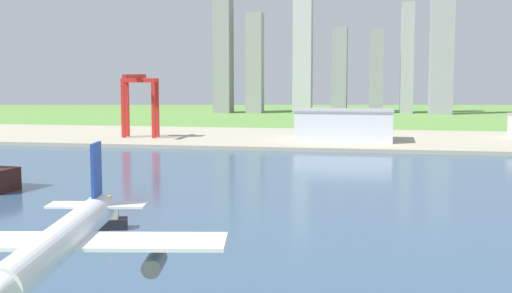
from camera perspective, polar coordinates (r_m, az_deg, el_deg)
ground_plane at (r=294.69m, az=2.64°, el=-3.11°), size 2400.00×2400.00×0.00m
water_bay at (r=236.31m, az=0.67°, el=-5.39°), size 840.00×360.00×0.15m
industrial_pier at (r=482.04m, az=5.68°, el=0.62°), size 840.00×140.00×2.50m
airplane_landing at (r=92.46m, az=-15.71°, el=-7.56°), size 42.63×47.03×15.07m
tugboat_small at (r=215.83m, az=-12.82°, el=-5.89°), size 20.40×11.03×10.15m
port_crane_red at (r=481.53m, az=-9.54°, el=4.36°), size 24.01×39.20×43.14m
warehouse_main at (r=461.55m, az=7.27°, el=1.77°), size 63.16×41.68×20.11m
distant_skyline at (r=808.97m, az=5.73°, el=7.24°), size 268.55×57.80×147.49m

